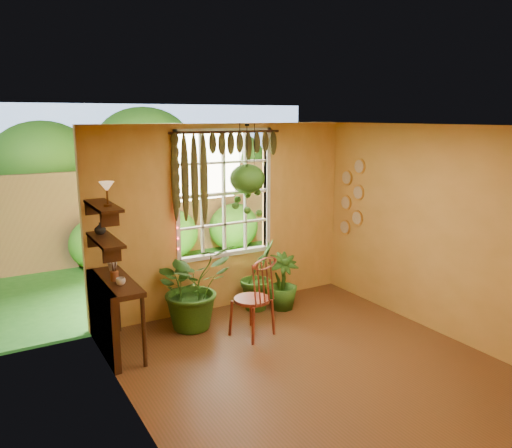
{
  "coord_description": "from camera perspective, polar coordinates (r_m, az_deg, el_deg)",
  "views": [
    {
      "loc": [
        -3.17,
        -4.1,
        2.8
      ],
      "look_at": [
        -0.12,
        1.15,
        1.48
      ],
      "focal_mm": 35.0,
      "sensor_mm": 36.0,
      "label": 1
    }
  ],
  "objects": [
    {
      "name": "shelf_upper",
      "position": [
        5.93,
        -17.1,
        2.01
      ],
      "size": [
        0.25,
        0.9,
        0.04
      ],
      "primitive_type": "cube",
      "color": "#34180E",
      "rests_on": "wall_left"
    },
    {
      "name": "wall_left",
      "position": [
        4.51,
        -13.54,
        -6.88
      ],
      "size": [
        0.0,
        4.5,
        4.5
      ],
      "primitive_type": "plane",
      "rotation": [
        1.57,
        0.0,
        1.57
      ],
      "color": "gold",
      "rests_on": "floor"
    },
    {
      "name": "counter_ledge",
      "position": [
        6.26,
        -16.68,
        -9.33
      ],
      "size": [
        0.4,
        1.2,
        0.9
      ],
      "color": "#34180E",
      "rests_on": "floor"
    },
    {
      "name": "tiffany_lamp",
      "position": [
        5.74,
        -16.69,
        3.94
      ],
      "size": [
        0.17,
        0.17,
        0.28
      ],
      "color": "#523117",
      "rests_on": "shelf_upper"
    },
    {
      "name": "wall_right",
      "position": [
        6.76,
        20.89,
        -0.94
      ],
      "size": [
        0.0,
        4.5,
        4.5
      ],
      "primitive_type": "plane",
      "rotation": [
        1.57,
        0.0,
        -1.57
      ],
      "color": "gold",
      "rests_on": "floor"
    },
    {
      "name": "shelf_vase",
      "position": [
        6.23,
        -17.39,
        -0.47
      ],
      "size": [
        0.17,
        0.17,
        0.14
      ],
      "primitive_type": "imported",
      "rotation": [
        0.0,
        0.0,
        0.25
      ],
      "color": "#B2AD99",
      "rests_on": "shelf_lower"
    },
    {
      "name": "cup_b",
      "position": [
        6.53,
        -16.1,
        -4.64
      ],
      "size": [
        0.16,
        0.16,
        0.11
      ],
      "primitive_type": "imported",
      "rotation": [
        0.0,
        0.0,
        0.37
      ],
      "color": "beige",
      "rests_on": "counter_ledge"
    },
    {
      "name": "window",
      "position": [
        7.21,
        -3.7,
        3.47
      ],
      "size": [
        1.52,
        0.1,
        1.86
      ],
      "color": "white",
      "rests_on": "wall_back"
    },
    {
      "name": "shelf_lower",
      "position": [
        6.01,
        -16.86,
        -1.74
      ],
      "size": [
        0.25,
        0.9,
        0.04
      ],
      "primitive_type": "cube",
      "color": "#34180E",
      "rests_on": "wall_left"
    },
    {
      "name": "wall_plates",
      "position": [
        7.93,
        10.88,
        2.98
      ],
      "size": [
        0.04,
        0.32,
        1.1
      ],
      "primitive_type": null,
      "color": "beige",
      "rests_on": "wall_right"
    },
    {
      "name": "backyard",
      "position": [
        11.59,
        -12.83,
        4.46
      ],
      "size": [
        14.0,
        10.0,
        12.0
      ],
      "color": "#1D5819",
      "rests_on": "ground"
    },
    {
      "name": "string_lights",
      "position": [
        6.82,
        -9.09,
        3.25
      ],
      "size": [
        0.03,
        0.03,
        1.54
      ],
      "primitive_type": null,
      "color": "#FF2633",
      "rests_on": "window"
    },
    {
      "name": "windsor_chair",
      "position": [
        6.52,
        -0.24,
        -9.73
      ],
      "size": [
        0.59,
        0.6,
        1.24
      ],
      "rotation": [
        0.0,
        0.0,
        0.33
      ],
      "color": "maroon",
      "rests_on": "floor"
    },
    {
      "name": "brush_jar",
      "position": [
        6.1,
        -15.91,
        -5.02
      ],
      "size": [
        0.1,
        0.1,
        0.35
      ],
      "color": "brown",
      "rests_on": "counter_ledge"
    },
    {
      "name": "potted_plant_right",
      "position": [
        7.39,
        3.03,
        -6.59
      ],
      "size": [
        0.53,
        0.53,
        0.83
      ],
      "primitive_type": "imported",
      "rotation": [
        0.0,
        0.0,
        -0.16
      ],
      "color": "#1E4512",
      "rests_on": "floor"
    },
    {
      "name": "potted_plant_left",
      "position": [
        6.75,
        -7.26,
        -7.07
      ],
      "size": [
        1.19,
        1.08,
        1.15
      ],
      "primitive_type": "imported",
      "rotation": [
        0.0,
        0.0,
        0.19
      ],
      "color": "#1E4512",
      "rests_on": "floor"
    },
    {
      "name": "cup_a",
      "position": [
        5.96,
        -15.2,
        -6.35
      ],
      "size": [
        0.14,
        0.14,
        0.09
      ],
      "primitive_type": "imported",
      "rotation": [
        0.0,
        0.0,
        0.42
      ],
      "color": "silver",
      "rests_on": "counter_ledge"
    },
    {
      "name": "valance_vine",
      "position": [
        7.0,
        -3.95,
        7.95
      ],
      "size": [
        1.7,
        0.12,
        1.1
      ],
      "color": "#34180E",
      "rests_on": "window"
    },
    {
      "name": "wall_back",
      "position": [
        7.25,
        -3.55,
        0.7
      ],
      "size": [
        4.0,
        0.0,
        4.0
      ],
      "primitive_type": "plane",
      "rotation": [
        1.57,
        0.0,
        0.0
      ],
      "color": "gold",
      "rests_on": "floor"
    },
    {
      "name": "hanging_basket",
      "position": [
        6.97,
        -1.01,
        4.93
      ],
      "size": [
        0.49,
        0.49,
        1.3
      ],
      "color": "black",
      "rests_on": "ceiling"
    },
    {
      "name": "floor",
      "position": [
        5.9,
        6.91,
        -16.2
      ],
      "size": [
        4.5,
        4.5,
        0.0
      ],
      "primitive_type": "plane",
      "color": "brown",
      "rests_on": "ground"
    },
    {
      "name": "ceiling",
      "position": [
        5.19,
        7.69,
        11.04
      ],
      "size": [
        4.5,
        4.5,
        0.0
      ],
      "primitive_type": "plane",
      "rotation": [
        3.14,
        0.0,
        0.0
      ],
      "color": "white",
      "rests_on": "wall_back"
    },
    {
      "name": "potted_plant_mid",
      "position": [
        7.35,
        0.26,
        -5.84
      ],
      "size": [
        0.7,
        0.64,
        1.03
      ],
      "primitive_type": "imported",
      "rotation": [
        0.0,
        0.0,
        0.39
      ],
      "color": "#1E4512",
      "rests_on": "floor"
    }
  ]
}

